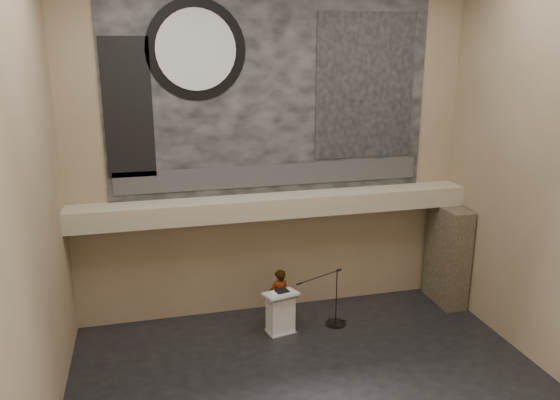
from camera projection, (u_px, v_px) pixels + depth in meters
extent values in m
plane|color=black|center=(319.00, 393.00, 11.04)|extent=(10.00, 10.00, 0.00)
cube|color=#847154|center=(272.00, 151.00, 13.62)|extent=(10.00, 0.02, 8.50)
cube|color=#847154|center=(436.00, 278.00, 6.16)|extent=(10.00, 0.02, 8.50)
cube|color=#847154|center=(26.00, 210.00, 8.71)|extent=(0.02, 8.00, 8.50)
cube|color=#847154|center=(557.00, 175.00, 11.07)|extent=(0.02, 8.00, 8.50)
cube|color=tan|center=(276.00, 205.00, 13.60)|extent=(10.00, 0.80, 0.50)
cylinder|color=#B2893D|center=(213.00, 222.00, 13.25)|extent=(0.04, 0.04, 0.06)
cylinder|color=#B2893D|center=(348.00, 211.00, 14.08)|extent=(0.04, 0.04, 0.06)
cube|color=black|center=(272.00, 92.00, 13.20)|extent=(8.00, 0.05, 5.00)
cube|color=#2E2E2E|center=(273.00, 175.00, 13.72)|extent=(7.76, 0.02, 0.55)
cylinder|color=black|center=(196.00, 50.00, 12.47)|extent=(2.30, 0.02, 2.30)
cylinder|color=silver|center=(196.00, 50.00, 12.45)|extent=(1.84, 0.02, 1.84)
cube|color=black|center=(365.00, 87.00, 13.70)|extent=(2.60, 0.02, 3.60)
cube|color=black|center=(128.00, 109.00, 12.44)|extent=(1.10, 0.02, 3.20)
cube|color=#3D3326|center=(447.00, 255.00, 14.71)|extent=(0.60, 1.40, 2.70)
cube|color=silver|center=(280.00, 332.00, 13.33)|extent=(0.78, 0.65, 0.08)
cube|color=white|center=(280.00, 313.00, 13.19)|extent=(0.68, 0.53, 0.96)
cube|color=white|center=(281.00, 294.00, 13.04)|extent=(0.87, 0.69, 0.13)
cube|color=black|center=(282.00, 291.00, 13.07)|extent=(0.35, 0.30, 0.04)
cube|color=white|center=(277.00, 293.00, 13.00)|extent=(0.26, 0.34, 0.00)
imported|color=silver|center=(279.00, 297.00, 13.59)|extent=(0.62, 0.48, 1.49)
cylinder|color=black|center=(336.00, 323.00, 13.81)|extent=(0.52, 0.52, 0.02)
cylinder|color=black|center=(336.00, 297.00, 13.61)|extent=(0.03, 0.03, 1.49)
cylinder|color=black|center=(319.00, 277.00, 13.05)|extent=(1.25, 0.58, 0.02)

